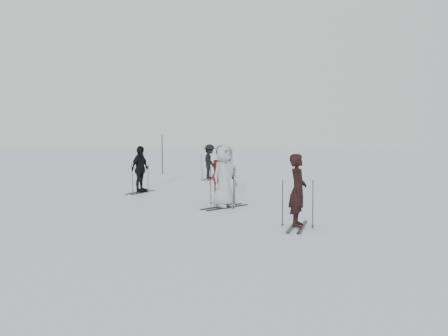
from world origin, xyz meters
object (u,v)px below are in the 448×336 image
at_px(skier_grey, 225,177).
at_px(skier_uphill_left, 140,170).
at_px(skier_near_dark, 298,191).
at_px(skier_red, 223,176).
at_px(skier_uphill_far, 210,162).
at_px(piste_marker, 162,154).

relative_size(skier_grey, skier_uphill_left, 1.05).
bearing_deg(skier_near_dark, skier_uphill_left, 53.86).
bearing_deg(skier_red, skier_uphill_left, 45.54).
distance_m(skier_near_dark, skier_uphill_far, 11.99).
distance_m(skier_uphill_left, skier_uphill_far, 5.88).
bearing_deg(skier_uphill_left, skier_grey, -115.41).
xyz_separation_m(skier_uphill_left, piste_marker, (-1.50, 8.21, 0.25)).
height_order(skier_grey, piste_marker, piste_marker).
height_order(skier_uphill_far, piste_marker, piste_marker).
relative_size(skier_uphill_far, piste_marker, 0.77).
xyz_separation_m(skier_grey, skier_uphill_left, (-3.64, 3.06, -0.04)).
xyz_separation_m(skier_uphill_left, skier_uphill_far, (1.68, 5.64, -0.01)).
height_order(skier_near_dark, skier_grey, skier_grey).
distance_m(skier_uphill_far, piste_marker, 4.09).
bearing_deg(skier_uphill_left, skier_near_dark, -120.13).
relative_size(skier_red, skier_uphill_left, 1.04).
bearing_deg(skier_uphill_left, skier_red, -110.89).
height_order(skier_red, skier_grey, skier_grey).
height_order(skier_uphill_left, skier_uphill_far, skier_uphill_left).
height_order(skier_near_dark, skier_red, skier_red).
distance_m(skier_near_dark, skier_red, 3.84).
relative_size(skier_near_dark, skier_grey, 0.92).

